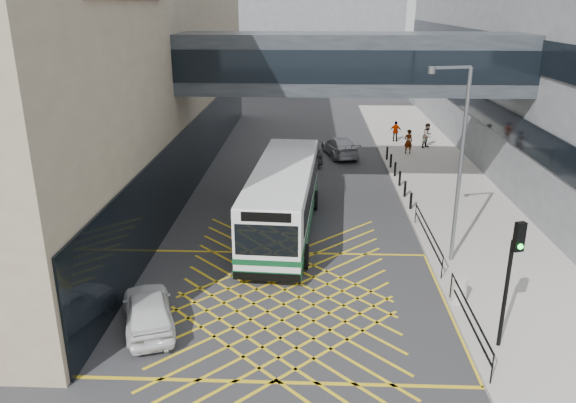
# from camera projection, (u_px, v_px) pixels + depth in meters

# --- Properties ---
(ground) EXTENTS (120.00, 120.00, 0.00)m
(ground) POSITION_uv_depth(u_px,v_px,m) (284.00, 304.00, 20.60)
(ground) COLOR #333335
(building_far) EXTENTS (28.00, 16.00, 18.00)m
(building_far) POSITION_uv_depth(u_px,v_px,m) (290.00, 15.00, 74.19)
(building_far) COLOR slate
(building_far) RESTS_ON ground
(skybridge) EXTENTS (20.00, 4.10, 3.00)m
(skybridge) POSITION_uv_depth(u_px,v_px,m) (352.00, 63.00, 29.28)
(skybridge) COLOR #2D3237
(skybridge) RESTS_ON ground
(pavement) EXTENTS (6.00, 54.00, 0.16)m
(pavement) POSITION_uv_depth(u_px,v_px,m) (442.00, 182.00, 34.35)
(pavement) COLOR #A8A39A
(pavement) RESTS_ON ground
(box_junction) EXTENTS (12.00, 9.00, 0.01)m
(box_junction) POSITION_uv_depth(u_px,v_px,m) (284.00, 304.00, 20.60)
(box_junction) COLOR gold
(box_junction) RESTS_ON ground
(bus) EXTENTS (3.43, 11.76, 3.26)m
(bus) POSITION_uv_depth(u_px,v_px,m) (284.00, 197.00, 26.65)
(bus) COLOR silver
(bus) RESTS_ON ground
(car_white) EXTENTS (3.07, 4.61, 1.36)m
(car_white) POSITION_uv_depth(u_px,v_px,m) (148.00, 309.00, 18.93)
(car_white) COLOR silver
(car_white) RESTS_ON ground
(car_dark) EXTENTS (2.85, 4.45, 1.30)m
(car_dark) POSITION_uv_depth(u_px,v_px,m) (304.00, 153.00, 38.85)
(car_dark) COLOR black
(car_dark) RESTS_ON ground
(car_silver) EXTENTS (2.93, 4.94, 1.44)m
(car_silver) POSITION_uv_depth(u_px,v_px,m) (340.00, 146.00, 40.46)
(car_silver) COLOR #9A9CA2
(car_silver) RESTS_ON ground
(traffic_light) EXTENTS (0.34, 0.51, 4.29)m
(traffic_light) POSITION_uv_depth(u_px,v_px,m) (512.00, 267.00, 16.84)
(traffic_light) COLOR black
(traffic_light) RESTS_ON pavement
(street_lamp) EXTENTS (1.82, 0.68, 8.07)m
(street_lamp) POSITION_uv_depth(u_px,v_px,m) (458.00, 155.00, 22.25)
(street_lamp) COLOR slate
(street_lamp) RESTS_ON pavement
(litter_bin) EXTENTS (0.55, 0.55, 0.95)m
(litter_bin) POSITION_uv_depth(u_px,v_px,m) (459.00, 290.00, 20.30)
(litter_bin) COLOR #ADA89E
(litter_bin) RESTS_ON pavement
(kerb_railings) EXTENTS (0.05, 12.54, 1.00)m
(kerb_railings) POSITION_uv_depth(u_px,v_px,m) (444.00, 265.00, 21.74)
(kerb_railings) COLOR black
(kerb_railings) RESTS_ON pavement
(bollards) EXTENTS (0.14, 10.14, 0.90)m
(bollards) POSITION_uv_depth(u_px,v_px,m) (397.00, 174.00, 34.28)
(bollards) COLOR black
(bollards) RESTS_ON pavement
(pedestrian_a) EXTENTS (0.80, 0.66, 1.76)m
(pedestrian_a) POSITION_uv_depth(u_px,v_px,m) (408.00, 142.00, 40.40)
(pedestrian_a) COLOR gray
(pedestrian_a) RESTS_ON pavement
(pedestrian_b) EXTENTS (1.00, 0.99, 1.82)m
(pedestrian_b) POSITION_uv_depth(u_px,v_px,m) (427.00, 136.00, 42.09)
(pedestrian_b) COLOR gray
(pedestrian_b) RESTS_ON pavement
(pedestrian_c) EXTENTS (1.02, 0.65, 1.59)m
(pedestrian_c) POSITION_uv_depth(u_px,v_px,m) (396.00, 131.00, 44.00)
(pedestrian_c) COLOR gray
(pedestrian_c) RESTS_ON pavement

